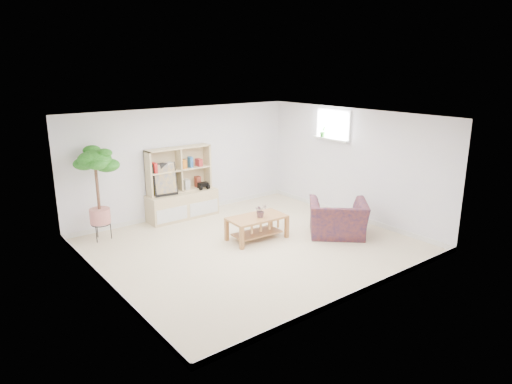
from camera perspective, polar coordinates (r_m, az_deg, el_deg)
floor at (r=8.61m, az=-0.50°, el=-6.72°), size 5.50×5.00×0.01m
ceiling at (r=8.02m, az=-0.54°, el=9.36°), size 5.50×5.00×0.01m
walls at (r=8.23m, az=-0.51°, el=1.03°), size 5.51×5.01×2.40m
baseboard at (r=8.59m, az=-0.50°, el=-6.41°), size 5.50×5.00×0.10m
window at (r=10.34m, az=9.65°, el=8.30°), size 0.10×0.98×0.68m
window_sill at (r=10.34m, az=9.35°, el=6.53°), size 0.14×1.00×0.04m
storage_unit at (r=10.05m, az=-9.27°, el=1.07°), size 1.57×0.53×1.57m
poster at (r=9.82m, az=-11.29°, el=1.53°), size 0.51×0.18×0.70m
toy_truck at (r=10.27m, az=-6.65°, el=0.84°), size 0.34×0.25×0.17m
coffee_table at (r=8.85m, az=0.11°, el=-4.50°), size 1.15×0.67×0.46m
table_plant at (r=8.71m, az=0.59°, el=-2.34°), size 0.25×0.22×0.26m
floor_tree at (r=9.12m, az=-19.14°, el=-0.27°), size 0.87×0.87×1.83m
armchair at (r=9.10m, az=10.19°, el=-3.00°), size 1.46×1.45×0.82m
sill_plant at (r=10.49m, az=8.35°, el=7.50°), size 0.16×0.14×0.25m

